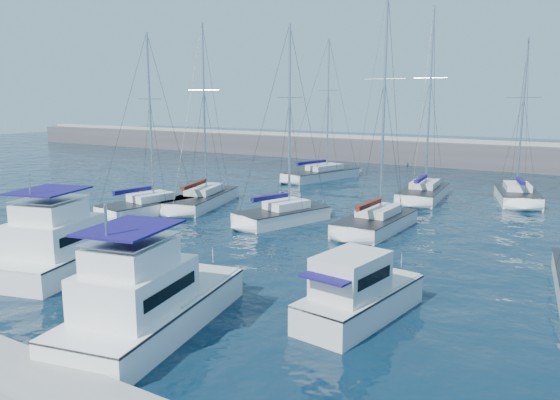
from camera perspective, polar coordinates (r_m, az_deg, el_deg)
The scene contains 12 objects.
ground at distance 28.00m, azimuth -9.66°, elevation -7.57°, with size 220.00×220.00×0.00m, color black.
breakwater at distance 74.37m, azimuth 17.89°, elevation 4.23°, with size 160.00×6.00×4.45m.
motor_yacht_port_inner at distance 29.96m, azimuth -21.60°, elevation -4.71°, with size 5.95×9.43×4.69m.
motor_yacht_stbd_inner at distance 21.14m, azimuth -13.64°, elevation -10.56°, with size 5.20×9.50×4.69m.
motor_yacht_stbd_outer at distance 22.05m, azimuth 8.09°, elevation -9.99°, with size 3.19×6.62×3.20m.
sailboat_mid_a at distance 42.61m, azimuth -13.74°, elevation -0.71°, with size 4.14×7.47×13.73m.
sailboat_mid_b at distance 45.04m, azimuth -8.13°, elevation 0.08°, with size 5.50×9.69×14.87m.
sailboat_mid_c at distance 38.44m, azimuth 0.25°, elevation -1.60°, with size 4.89×7.34×13.91m.
sailboat_mid_d at distance 36.83m, azimuth 9.98°, elevation -2.29°, with size 3.31×7.60×15.83m.
sailboat_back_a at distance 59.38m, azimuth 4.34°, elevation 2.70°, with size 5.43×9.95×15.18m.
sailboat_back_b at distance 49.12m, azimuth 14.75°, elevation 0.74°, with size 4.03×8.59×16.62m.
sailboat_back_c at distance 50.38m, azimuth 23.54°, elevation 0.42°, with size 4.95×7.85×13.92m.
Camera 1 is at (17.78, -19.81, 8.66)m, focal length 35.00 mm.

